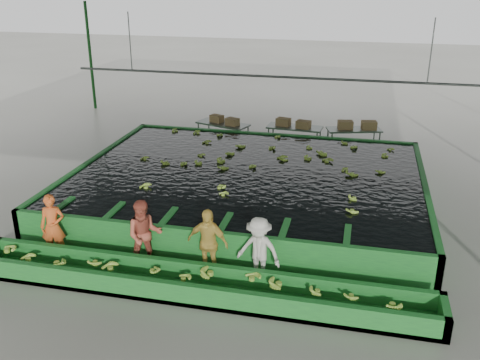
% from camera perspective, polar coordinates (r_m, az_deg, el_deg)
% --- Properties ---
extents(ground, '(80.00, 80.00, 0.00)m').
position_cam_1_polar(ground, '(14.50, -0.45, -4.39)').
color(ground, gray).
rests_on(ground, ground).
extents(shed_roof, '(20.00, 22.00, 0.04)m').
position_cam_1_polar(shed_roof, '(13.11, -0.52, 15.67)').
color(shed_roof, gray).
rests_on(shed_roof, shed_posts).
extents(shed_posts, '(20.00, 22.00, 5.00)m').
position_cam_1_polar(shed_posts, '(13.60, -0.49, 5.13)').
color(shed_posts, '#114215').
rests_on(shed_posts, ground).
extents(flotation_tank, '(10.00, 8.00, 0.90)m').
position_cam_1_polar(flotation_tank, '(15.65, 0.84, -0.56)').
color(flotation_tank, '#1E6F26').
rests_on(flotation_tank, ground).
extents(tank_water, '(9.70, 7.70, 0.00)m').
position_cam_1_polar(tank_water, '(15.51, 0.85, 0.81)').
color(tank_water, black).
rests_on(tank_water, flotation_tank).
extents(sorting_trough, '(10.00, 1.00, 0.50)m').
position_cam_1_polar(sorting_trough, '(11.36, -4.84, -10.99)').
color(sorting_trough, '#1E6F26').
rests_on(sorting_trough, ground).
extents(cableway_rail, '(0.08, 0.08, 14.00)m').
position_cam_1_polar(cableway_rail, '(18.25, 3.30, 10.96)').
color(cableway_rail, '#59605B').
rests_on(cableway_rail, shed_roof).
extents(rail_hanger_left, '(0.04, 0.04, 2.00)m').
position_cam_1_polar(rail_hanger_left, '(19.58, -11.66, 14.26)').
color(rail_hanger_left, '#59605B').
rests_on(rail_hanger_left, shed_roof).
extents(rail_hanger_right, '(0.04, 0.04, 2.00)m').
position_cam_1_polar(rail_hanger_right, '(17.92, 19.73, 12.83)').
color(rail_hanger_right, '#59605B').
rests_on(rail_hanger_right, shed_roof).
extents(worker_a, '(0.65, 0.53, 1.55)m').
position_cam_1_polar(worker_a, '(13.22, -19.34, -4.67)').
color(worker_a, orange).
rests_on(worker_a, ground).
extents(worker_b, '(0.98, 0.88, 1.64)m').
position_cam_1_polar(worker_b, '(12.18, -10.15, -5.78)').
color(worker_b, '#B8533E').
rests_on(worker_b, ground).
extents(worker_c, '(0.98, 0.50, 1.60)m').
position_cam_1_polar(worker_c, '(11.72, -3.47, -6.71)').
color(worker_c, gold).
rests_on(worker_c, ground).
extents(worker_d, '(1.08, 0.76, 1.52)m').
position_cam_1_polar(worker_d, '(11.50, 2.01, -7.52)').
color(worker_d, beige).
rests_on(worker_d, ground).
extents(packing_table_left, '(2.16, 1.40, 0.91)m').
position_cam_1_polar(packing_table_left, '(20.51, -1.82, 4.86)').
color(packing_table_left, '#59605B').
rests_on(packing_table_left, ground).
extents(packing_table_mid, '(2.07, 0.96, 0.92)m').
position_cam_1_polar(packing_table_mid, '(20.13, 5.81, 4.45)').
color(packing_table_mid, '#59605B').
rests_on(packing_table_mid, ground).
extents(packing_table_right, '(2.09, 1.29, 0.89)m').
position_cam_1_polar(packing_table_right, '(20.27, 11.97, 4.16)').
color(packing_table_right, '#59605B').
rests_on(packing_table_right, ground).
extents(box_stack_left, '(1.26, 0.82, 0.27)m').
position_cam_1_polar(box_stack_left, '(20.31, -1.67, 6.05)').
color(box_stack_left, brown).
rests_on(box_stack_left, packing_table_left).
extents(box_stack_mid, '(1.34, 0.66, 0.28)m').
position_cam_1_polar(box_stack_mid, '(19.95, 5.69, 5.67)').
color(box_stack_mid, brown).
rests_on(box_stack_mid, packing_table_mid).
extents(box_stack_right, '(1.44, 0.63, 0.30)m').
position_cam_1_polar(box_stack_right, '(20.14, 12.35, 5.34)').
color(box_stack_right, brown).
rests_on(box_stack_right, packing_table_right).
extents(floating_bananas, '(8.22, 5.60, 0.11)m').
position_cam_1_polar(floating_bananas, '(16.24, 1.46, 1.78)').
color(floating_bananas, '#8EB939').
rests_on(floating_bananas, tank_water).
extents(trough_bananas, '(8.89, 0.59, 0.12)m').
position_cam_1_polar(trough_bananas, '(11.28, -4.87, -10.34)').
color(trough_bananas, '#8EB939').
rests_on(trough_bananas, sorting_trough).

